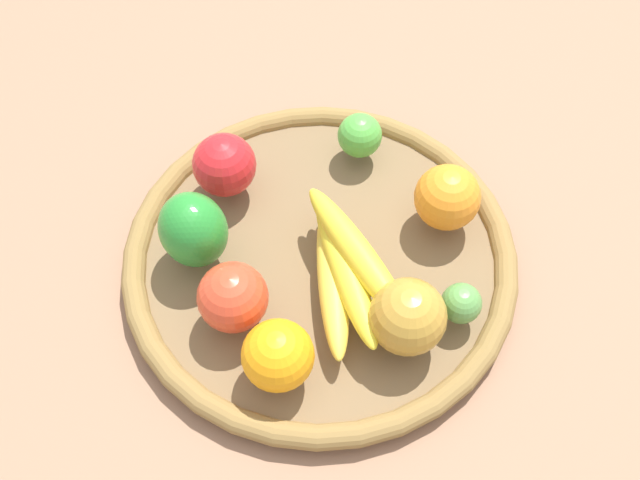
# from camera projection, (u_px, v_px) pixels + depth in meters

# --- Properties ---
(ground_plane) EXTENTS (2.40, 2.40, 0.00)m
(ground_plane) POSITION_uv_depth(u_px,v_px,m) (320.00, 266.00, 0.84)
(ground_plane) COLOR #926B50
(ground_plane) RESTS_ON ground
(basket) EXTENTS (0.42, 0.42, 0.03)m
(basket) POSITION_uv_depth(u_px,v_px,m) (320.00, 259.00, 0.83)
(basket) COLOR brown
(basket) RESTS_ON ground_plane
(apple_1) EXTENTS (0.10, 0.10, 0.07)m
(apple_1) POSITION_uv_depth(u_px,v_px,m) (408.00, 317.00, 0.73)
(apple_1) COLOR #B68730
(apple_1) RESTS_ON basket
(banana_bunch) EXTENTS (0.18, 0.17, 0.06)m
(banana_bunch) POSITION_uv_depth(u_px,v_px,m) (345.00, 266.00, 0.77)
(banana_bunch) COLOR yellow
(banana_bunch) RESTS_ON basket
(bell_pepper) EXTENTS (0.09, 0.08, 0.09)m
(bell_pepper) POSITION_uv_depth(u_px,v_px,m) (193.00, 230.00, 0.78)
(bell_pepper) COLOR #27882E
(bell_pepper) RESTS_ON basket
(lime_1) EXTENTS (0.07, 0.07, 0.05)m
(lime_1) POSITION_uv_depth(u_px,v_px,m) (360.00, 135.00, 0.87)
(lime_1) COLOR green
(lime_1) RESTS_ON basket
(apple_0) EXTENTS (0.07, 0.07, 0.07)m
(apple_0) POSITION_uv_depth(u_px,v_px,m) (233.00, 297.00, 0.74)
(apple_0) COLOR #DC4227
(apple_0) RESTS_ON basket
(orange_1) EXTENTS (0.07, 0.07, 0.07)m
(orange_1) POSITION_uv_depth(u_px,v_px,m) (278.00, 355.00, 0.71)
(orange_1) COLOR orange
(orange_1) RESTS_ON basket
(apple_2) EXTENTS (0.10, 0.10, 0.07)m
(apple_2) POSITION_uv_depth(u_px,v_px,m) (224.00, 165.00, 0.83)
(apple_2) COLOR red
(apple_2) RESTS_ON basket
(orange_0) EXTENTS (0.08, 0.08, 0.07)m
(orange_0) POSITION_uv_depth(u_px,v_px,m) (447.00, 197.00, 0.81)
(orange_0) COLOR orange
(orange_0) RESTS_ON basket
(lime_0) EXTENTS (0.06, 0.06, 0.04)m
(lime_0) POSITION_uv_depth(u_px,v_px,m) (461.00, 303.00, 0.76)
(lime_0) COLOR #599647
(lime_0) RESTS_ON basket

